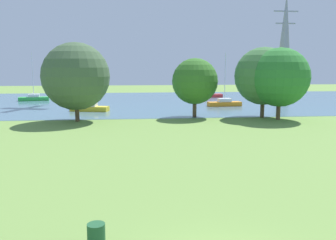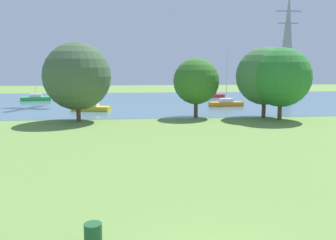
% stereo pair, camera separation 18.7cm
% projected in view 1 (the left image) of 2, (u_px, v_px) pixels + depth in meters
% --- Properties ---
extents(ground_plane, '(160.00, 160.00, 0.00)m').
position_uv_depth(ground_plane, '(159.00, 132.00, 31.10)').
color(ground_plane, olive).
extents(litter_bin, '(0.56, 0.56, 0.80)m').
position_uv_depth(litter_bin, '(96.00, 236.00, 11.09)').
color(litter_bin, '#1E512D').
rests_on(litter_bin, ground).
extents(water_surface, '(140.00, 40.00, 0.02)m').
position_uv_depth(water_surface, '(146.00, 101.00, 58.64)').
color(water_surface, slate).
rests_on(water_surface, ground).
extents(sailboat_brown, '(5.02, 3.04, 7.97)m').
position_uv_depth(sailboat_brown, '(280.00, 92.00, 73.00)').
color(sailboat_brown, brown).
rests_on(sailboat_brown, water_surface).
extents(sailboat_yellow, '(5.02, 2.61, 6.26)m').
position_uv_depth(sailboat_yellow, '(90.00, 108.00, 45.57)').
color(sailboat_yellow, yellow).
rests_on(sailboat_yellow, water_surface).
extents(sailboat_green, '(4.99, 2.30, 7.95)m').
position_uv_depth(sailboat_green, '(34.00, 98.00, 59.69)').
color(sailboat_green, green).
rests_on(sailboat_green, water_surface).
extents(sailboat_red, '(4.91, 1.89, 6.35)m').
position_uv_depth(sailboat_red, '(209.00, 95.00, 66.17)').
color(sailboat_red, red).
rests_on(sailboat_red, water_surface).
extents(sailboat_orange, '(4.91, 1.92, 7.58)m').
position_uv_depth(sailboat_orange, '(224.00, 103.00, 51.46)').
color(sailboat_orange, orange).
rests_on(sailboat_orange, water_surface).
extents(tree_west_near, '(6.90, 6.90, 8.09)m').
position_uv_depth(tree_west_near, '(76.00, 76.00, 36.42)').
color(tree_west_near, brown).
rests_on(tree_west_near, ground).
extents(tree_east_near, '(5.11, 5.11, 6.57)m').
position_uv_depth(tree_east_near, '(195.00, 81.00, 39.70)').
color(tree_east_near, brown).
rests_on(tree_east_near, ground).
extents(tree_west_far, '(6.35, 6.35, 7.77)m').
position_uv_depth(tree_west_far, '(264.00, 76.00, 39.38)').
color(tree_west_far, brown).
rests_on(tree_west_far, ground).
extents(tree_mid_shore, '(6.23, 6.23, 7.62)m').
position_uv_depth(tree_mid_shore, '(280.00, 77.00, 37.76)').
color(tree_mid_shore, brown).
rests_on(tree_mid_shore, ground).
extents(electricity_pylon, '(6.40, 4.40, 24.48)m').
position_uv_depth(electricity_pylon, '(285.00, 41.00, 91.86)').
color(electricity_pylon, gray).
rests_on(electricity_pylon, ground).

